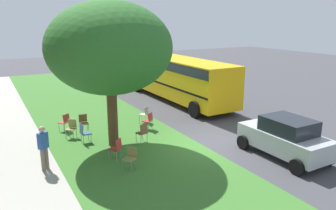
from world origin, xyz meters
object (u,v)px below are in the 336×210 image
Objects in this scene: chair_8 at (143,132)px; pedestrian_0 at (43,146)px; chair_6 at (116,148)px; chair_3 at (145,113)px; chair_0 at (71,127)px; street_tree at (110,48)px; chair_5 at (65,121)px; chair_4 at (83,122)px; chair_1 at (130,156)px; chair_2 at (149,120)px; parked_car at (285,137)px; chair_7 at (84,132)px; school_bus at (178,75)px.

pedestrian_0 reaches higher than chair_8.
chair_3 is at bearing -38.46° from chair_6.
chair_0 is 3.44m from chair_8.
chair_5 is at bearing 26.07° from street_tree.
pedestrian_0 is (-0.75, 4.30, 0.41)m from chair_8.
chair_4 and chair_8 have the same top height.
chair_1 is (-4.50, -1.06, 0.00)m from chair_0.
chair_1 is at bearing -118.87° from pedestrian_0.
chair_3 is at bearing -30.72° from chair_1.
chair_0 is 1.00× the size of chair_5.
pedestrian_0 reaches higher than chair_5.
pedestrian_0 is at bearing 113.01° from chair_2.
chair_2 and chair_5 have the same top height.
chair_3 is 4.10m from chair_5.
chair_2 and chair_4 have the same top height.
pedestrian_0 is at bearing 158.24° from chair_5.
street_tree is at bearing -164.56° from chair_4.
street_tree is 7.95m from parked_car.
chair_7 is at bearing 61.14° from chair_8.
chair_3 is 0.52× the size of pedestrian_0.
chair_1 is 6.16m from parked_car.
chair_4 is at bearing 15.44° from street_tree.
chair_4 and chair_6 have the same top height.
chair_2 is 1.16m from chair_3.
chair_1 and chair_3 have the same top height.
school_bus is at bearing -44.13° from chair_2.
chair_0 is 9.05m from school_bus.
chair_0 is at bearing 46.92° from parked_car.
school_bus reaches higher than chair_1.
chair_2 is 0.08× the size of school_bus.
chair_8 is (-1.26, -2.29, 0.00)m from chair_7.
chair_0 is 1.02m from chair_7.
parked_car is at bearing -133.08° from chair_0.
chair_5 is 0.52× the size of pedestrian_0.
pedestrian_0 is at bearing 68.00° from parked_car.
street_tree is at bearing 130.97° from chair_3.
chair_8 is (-2.63, 1.36, 0.00)m from chair_3.
chair_8 is 0.08× the size of school_bus.
street_tree reaches higher than chair_6.
chair_0 is at bearing -176.70° from chair_5.
chair_8 is at bearing -106.90° from street_tree.
chair_3 is 1.00× the size of chair_8.
chair_1 is 1.00× the size of chair_7.
chair_3 is 5.52m from school_bus.
chair_2 is 6.60m from parked_car.
chair_1 is at bearing 173.22° from street_tree.
chair_8 is at bearing -80.07° from pedestrian_0.
chair_2 is 3.86m from chair_6.
parked_car is (-7.54, -6.96, 0.32)m from chair_5.
pedestrian_0 is at bearing 145.77° from chair_4.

